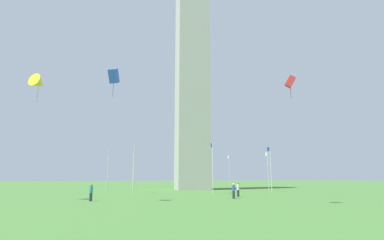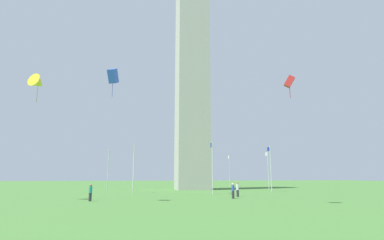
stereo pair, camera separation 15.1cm
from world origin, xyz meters
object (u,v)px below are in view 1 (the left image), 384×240
object	(u,v)px
flagpole_ne	(133,169)
kite_blue_box	(114,76)
person_blue_shirt	(233,191)
kite_red_box	(290,82)
flagpole_e	(108,167)
flagpole_s	(213,165)
flagpole_w	(268,168)
flagpole_sw	(271,166)
flagpole_nw	(229,169)
flagpole_n	(180,170)
kite_yellow_delta	(39,83)
person_teal_shirt	(91,193)
obelisk_monument	(192,52)
person_white_shirt	(238,189)
flagpole_se	(134,165)

from	to	relation	value
flagpole_ne	kite_blue_box	size ratio (longest dim) A/B	2.49
person_blue_shirt	kite_red_box	xyz separation A→B (m)	(-8.79, -2.73, 10.11)
flagpole_e	flagpole_s	distance (m)	21.89
flagpole_w	flagpole_sw	bearing A→B (deg)	157.50
flagpole_nw	flagpole_n	bearing A→B (deg)	67.50
kite_yellow_delta	kite_blue_box	distance (m)	8.79
flagpole_e	flagpole_s	bearing A→B (deg)	-135.00
flagpole_ne	kite_blue_box	bearing A→B (deg)	176.40
person_teal_shirt	kite_yellow_delta	distance (m)	13.10
obelisk_monument	kite_yellow_delta	xyz separation A→B (m)	(-23.86, 21.37, -15.24)
obelisk_monument	person_blue_shirt	size ratio (longest dim) A/B	32.82
kite_blue_box	kite_yellow_delta	bearing A→B (deg)	65.60
flagpole_ne	kite_red_box	size ratio (longest dim) A/B	3.45
flagpole_sw	flagpole_w	xyz separation A→B (m)	(10.94, -4.53, 0.00)
flagpole_s	person_teal_shirt	world-z (taller)	flagpole_s
obelisk_monument	person_white_shirt	world-z (taller)	obelisk_monument
person_white_shirt	kite_red_box	size ratio (longest dim) A/B	0.83
flagpole_se	person_blue_shirt	world-z (taller)	flagpole_se
person_white_shirt	kite_yellow_delta	bearing A→B (deg)	113.76
person_blue_shirt	kite_blue_box	bearing A→B (deg)	69.71
kite_yellow_delta	flagpole_e	bearing A→B (deg)	-13.85
person_teal_shirt	kite_yellow_delta	bearing A→B (deg)	98.33
kite_yellow_delta	kite_red_box	distance (m)	25.87
flagpole_nw	kite_blue_box	distance (m)	46.28
kite_red_box	person_blue_shirt	bearing A→B (deg)	17.24
flagpole_nw	person_white_shirt	world-z (taller)	flagpole_nw
person_white_shirt	person_blue_shirt	world-z (taller)	person_white_shirt
flagpole_n	flagpole_e	bearing A→B (deg)	135.00
flagpole_n	kite_blue_box	bearing A→B (deg)	162.74
person_white_shirt	kite_blue_box	world-z (taller)	kite_blue_box
flagpole_se	flagpole_w	bearing A→B (deg)	-67.50
person_teal_shirt	person_white_shirt	xyz separation A→B (m)	(3.68, -16.66, 0.04)
obelisk_monument	flagpole_sw	world-z (taller)	obelisk_monument
flagpole_e	kite_red_box	xyz separation A→B (m)	(-33.34, -18.16, 6.88)
flagpole_w	kite_blue_box	size ratio (longest dim) A/B	2.49
flagpole_e	flagpole_ne	bearing A→B (deg)	-22.50
flagpole_n	flagpole_ne	distance (m)	11.84
person_white_shirt	flagpole_se	bearing A→B (deg)	67.35
flagpole_ne	flagpole_nw	distance (m)	21.89
person_white_shirt	person_blue_shirt	xyz separation A→B (m)	(-2.85, 1.53, -0.05)
flagpole_nw	flagpole_w	bearing A→B (deg)	-157.50
person_blue_shirt	flagpole_nw	bearing A→B (deg)	-50.22
flagpole_w	person_white_shirt	distance (m)	26.00
flagpole_w	person_teal_shirt	world-z (taller)	flagpole_w
flagpole_w	obelisk_monument	bearing A→B (deg)	90.24
obelisk_monument	kite_yellow_delta	bearing A→B (deg)	138.14
kite_yellow_delta	flagpole_nw	bearing A→B (deg)	-42.83
person_white_shirt	kite_red_box	bearing A→B (deg)	-155.96
flagpole_n	flagpole_se	world-z (taller)	same
flagpole_n	flagpole_sw	distance (m)	28.59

